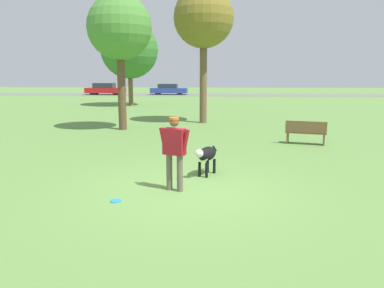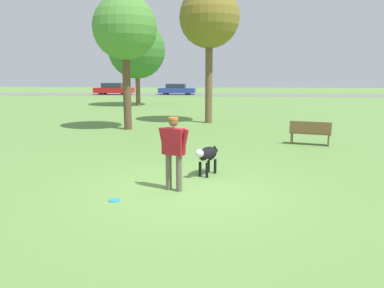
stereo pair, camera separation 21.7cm
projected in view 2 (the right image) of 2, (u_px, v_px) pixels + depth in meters
ground_plane at (186, 190)px, 8.07m from camera, size 120.00×120.00×0.00m
far_road_strip at (216, 95)px, 43.82m from camera, size 120.00×6.00×0.01m
person at (174, 148)px, 7.91m from camera, size 0.70×0.39×1.59m
dog at (207, 155)px, 9.17m from camera, size 0.62×1.04×0.73m
frisbee at (114, 200)px, 7.42m from camera, size 0.23×0.23×0.02m
tree_far_left at (137, 50)px, 28.62m from camera, size 4.37×4.37×6.44m
tree_mid_center at (209, 19)px, 18.19m from camera, size 2.95×2.95×6.64m
tree_near_left at (125, 29)px, 16.10m from camera, size 2.78×2.78×5.82m
parked_car_red at (114, 89)px, 44.29m from camera, size 4.62×1.91×1.38m
parked_car_blue at (177, 89)px, 44.39m from camera, size 4.37×1.83×1.27m
park_bench at (310, 132)px, 13.12m from camera, size 1.46×0.77×0.84m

